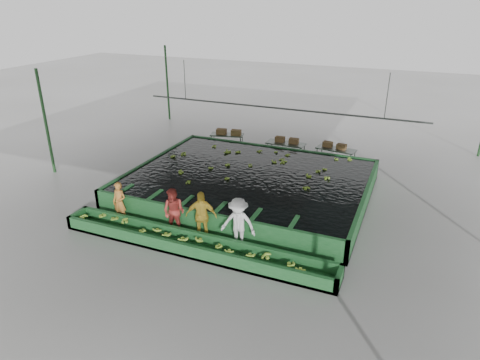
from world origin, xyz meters
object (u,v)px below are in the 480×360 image
at_px(worker_a, 120,202).
at_px(packing_table_mid, 285,151).
at_px(box_stack_left, 229,135).
at_px(packing_table_right, 335,157).
at_px(worker_b, 174,212).
at_px(worker_d, 238,224).
at_px(flotation_tank, 249,183).
at_px(packing_table_left, 227,141).
at_px(sorting_trough, 193,245).
at_px(box_stack_right, 334,148).
at_px(worker_c, 201,216).
at_px(box_stack_mid, 287,142).

relative_size(worker_a, packing_table_mid, 0.79).
bearing_deg(box_stack_left, packing_table_mid, -6.50).
xyz_separation_m(worker_a, packing_table_right, (6.36, 9.14, -0.36)).
xyz_separation_m(packing_table_mid, packing_table_right, (2.59, 0.20, -0.01)).
relative_size(worker_b, packing_table_right, 0.90).
bearing_deg(worker_d, worker_b, 174.82).
height_order(flotation_tank, packing_table_left, flotation_tank).
relative_size(flotation_tank, sorting_trough, 1.00).
distance_m(flotation_tank, worker_b, 4.48).
distance_m(worker_b, packing_table_left, 9.64).
relative_size(packing_table_left, box_stack_right, 1.53).
distance_m(flotation_tank, packing_table_left, 6.09).
bearing_deg(worker_c, worker_a, 160.69).
bearing_deg(worker_d, worker_c, 174.82).
distance_m(worker_b, packing_table_mid, 9.06).
bearing_deg(box_stack_mid, worker_c, -91.97).
height_order(worker_b, worker_d, worker_d).
height_order(worker_d, box_stack_left, worker_d).
bearing_deg(box_stack_right, packing_table_right, -37.82).
distance_m(packing_table_left, box_stack_right, 6.08).
distance_m(worker_d, packing_table_right, 9.27).
height_order(worker_a, packing_table_left, worker_a).
bearing_deg(box_stack_mid, box_stack_left, 174.92).
relative_size(worker_d, box_stack_right, 1.56).
bearing_deg(worker_d, worker_a, 174.82).
xyz_separation_m(worker_c, box_stack_right, (2.77, 9.23, -0.04)).
bearing_deg(box_stack_left, worker_c, -71.25).
relative_size(worker_b, box_stack_right, 1.46).
distance_m(worker_c, worker_d, 1.40).
distance_m(worker_a, worker_b, 2.39).
distance_m(sorting_trough, box_stack_right, 10.40).
xyz_separation_m(sorting_trough, packing_table_right, (2.81, 9.94, 0.19)).
height_order(sorting_trough, worker_a, worker_a).
bearing_deg(worker_d, sorting_trough, -154.20).
distance_m(sorting_trough, box_stack_mid, 9.85).
bearing_deg(worker_c, packing_table_right, 53.20).
bearing_deg(box_stack_left, packing_table_left, 162.65).
height_order(packing_table_left, box_stack_right, box_stack_right).
height_order(packing_table_mid, box_stack_right, box_stack_right).
distance_m(flotation_tank, packing_table_mid, 4.64).
relative_size(packing_table_right, box_stack_mid, 1.58).
height_order(sorting_trough, box_stack_mid, box_stack_mid).
bearing_deg(packing_table_mid, flotation_tank, -92.70).
bearing_deg(worker_d, packing_table_mid, 91.92).
xyz_separation_m(worker_b, packing_table_left, (-2.20, 9.37, -0.46)).
relative_size(worker_a, box_stack_mid, 1.30).
height_order(flotation_tank, box_stack_left, box_stack_left).
bearing_deg(packing_table_mid, worker_a, -112.90).
bearing_deg(packing_table_right, worker_d, -99.17).
xyz_separation_m(flotation_tank, sorting_trough, (0.00, -5.10, -0.20)).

